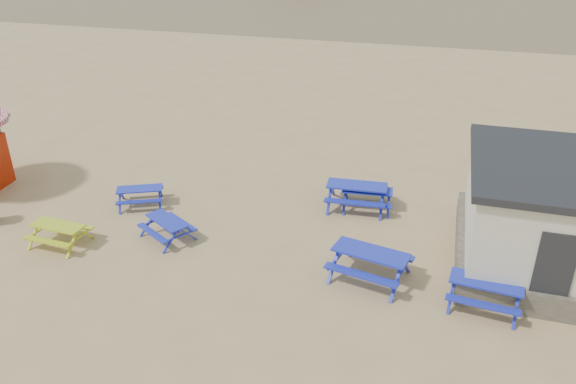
% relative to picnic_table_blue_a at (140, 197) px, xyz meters
% --- Properties ---
extents(ground, '(400.00, 400.00, 0.00)m').
position_rel_picnic_table_blue_a_xyz_m(ground, '(3.79, -1.04, -0.32)').
color(ground, tan).
rests_on(ground, ground).
extents(wet_sand, '(400.00, 400.00, 0.00)m').
position_rel_picnic_table_blue_a_xyz_m(wet_sand, '(3.79, 53.96, -0.32)').
color(wet_sand, brown).
rests_on(wet_sand, ground).
extents(picnic_table_blue_a, '(1.92, 1.77, 0.65)m').
position_rel_picnic_table_blue_a_xyz_m(picnic_table_blue_a, '(0.00, 0.00, 0.00)').
color(picnic_table_blue_a, '#141093').
rests_on(picnic_table_blue_a, ground).
extents(picnic_table_blue_b, '(1.83, 1.53, 0.71)m').
position_rel_picnic_table_blue_a_xyz_m(picnic_table_blue_b, '(7.59, 1.94, 0.03)').
color(picnic_table_blue_b, '#141093').
rests_on(picnic_table_blue_b, ground).
extents(picnic_table_blue_c, '(2.15, 1.78, 0.85)m').
position_rel_picnic_table_blue_a_xyz_m(picnic_table_blue_c, '(7.22, 1.93, 0.10)').
color(picnic_table_blue_c, '#141093').
rests_on(picnic_table_blue_c, ground).
extents(picnic_table_blue_d, '(1.96, 1.86, 0.65)m').
position_rel_picnic_table_blue_a_xyz_m(picnic_table_blue_d, '(1.92, -1.76, -0.00)').
color(picnic_table_blue_d, '#141093').
rests_on(picnic_table_blue_d, ground).
extents(picnic_table_blue_e, '(2.37, 2.05, 0.87)m').
position_rel_picnic_table_blue_a_xyz_m(picnic_table_blue_e, '(8.30, -2.14, 0.11)').
color(picnic_table_blue_e, '#141093').
rests_on(picnic_table_blue_e, ground).
extents(picnic_table_blue_f, '(1.96, 1.64, 0.76)m').
position_rel_picnic_table_blue_a_xyz_m(picnic_table_blue_f, '(11.33, -2.55, 0.06)').
color(picnic_table_blue_f, '#141093').
rests_on(picnic_table_blue_f, ground).
extents(picnic_table_yellow, '(1.69, 1.40, 0.68)m').
position_rel_picnic_table_blue_a_xyz_m(picnic_table_yellow, '(-1.07, -3.00, 0.02)').
color(picnic_table_yellow, '#80B00B').
rests_on(picnic_table_yellow, ground).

